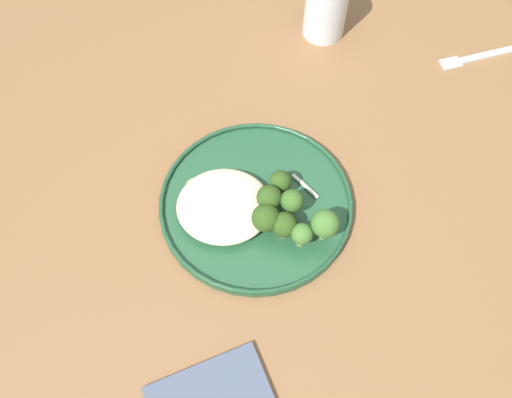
# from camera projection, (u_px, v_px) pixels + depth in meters

# --- Properties ---
(ground) EXTENTS (6.00, 6.00, 0.00)m
(ground) POSITION_uv_depth(u_px,v_px,m) (269.00, 325.00, 1.44)
(ground) COLOR #665B51
(wooden_dining_table) EXTENTS (1.40, 1.00, 0.74)m
(wooden_dining_table) POSITION_uv_depth(u_px,v_px,m) (277.00, 214.00, 0.87)
(wooden_dining_table) COLOR brown
(wooden_dining_table) RESTS_ON ground
(dinner_plate) EXTENTS (0.29, 0.29, 0.02)m
(dinner_plate) POSITION_uv_depth(u_px,v_px,m) (256.00, 203.00, 0.78)
(dinner_plate) COLOR #235133
(dinner_plate) RESTS_ON wooden_dining_table
(noodle_bed) EXTENTS (0.14, 0.13, 0.03)m
(noodle_bed) POSITION_uv_depth(u_px,v_px,m) (224.00, 206.00, 0.76)
(noodle_bed) COLOR beige
(noodle_bed) RESTS_ON dinner_plate
(seared_scallop_center_golden) EXTENTS (0.03, 0.03, 0.02)m
(seared_scallop_center_golden) POSITION_uv_depth(u_px,v_px,m) (232.00, 224.00, 0.75)
(seared_scallop_center_golden) COLOR #E5C689
(seared_scallop_center_golden) RESTS_ON dinner_plate
(seared_scallop_left_edge) EXTENTS (0.02, 0.02, 0.01)m
(seared_scallop_left_edge) POSITION_uv_depth(u_px,v_px,m) (232.00, 193.00, 0.77)
(seared_scallop_left_edge) COLOR #E5C689
(seared_scallop_left_edge) RESTS_ON dinner_plate
(seared_scallop_tiny_bay) EXTENTS (0.03, 0.03, 0.02)m
(seared_scallop_tiny_bay) POSITION_uv_depth(u_px,v_px,m) (217.00, 233.00, 0.74)
(seared_scallop_tiny_bay) COLOR beige
(seared_scallop_tiny_bay) RESTS_ON dinner_plate
(seared_scallop_tilted_round) EXTENTS (0.04, 0.04, 0.01)m
(seared_scallop_tilted_round) POSITION_uv_depth(u_px,v_px,m) (219.00, 191.00, 0.78)
(seared_scallop_tilted_round) COLOR beige
(seared_scallop_tilted_round) RESTS_ON dinner_plate
(seared_scallop_rear_pale) EXTENTS (0.03, 0.03, 0.01)m
(seared_scallop_rear_pale) POSITION_uv_depth(u_px,v_px,m) (202.00, 217.00, 0.75)
(seared_scallop_rear_pale) COLOR #DBB77A
(seared_scallop_rear_pale) RESTS_ON dinner_plate
(seared_scallop_large_seared) EXTENTS (0.03, 0.03, 0.02)m
(seared_scallop_large_seared) POSITION_uv_depth(u_px,v_px,m) (225.00, 209.00, 0.76)
(seared_scallop_large_seared) COLOR beige
(seared_scallop_large_seared) RESTS_ON dinner_plate
(seared_scallop_right_edge) EXTENTS (0.02, 0.02, 0.01)m
(seared_scallop_right_edge) POSITION_uv_depth(u_px,v_px,m) (195.00, 187.00, 0.78)
(seared_scallop_right_edge) COLOR #E5C689
(seared_scallop_right_edge) RESTS_ON dinner_plate
(broccoli_floret_small_sprig) EXTENTS (0.04, 0.04, 0.05)m
(broccoli_floret_small_sprig) POSITION_uv_depth(u_px,v_px,m) (284.00, 225.00, 0.73)
(broccoli_floret_small_sprig) COLOR #7A994C
(broccoli_floret_small_sprig) RESTS_ON dinner_plate
(broccoli_floret_center_pile) EXTENTS (0.04, 0.04, 0.06)m
(broccoli_floret_center_pile) POSITION_uv_depth(u_px,v_px,m) (325.00, 224.00, 0.72)
(broccoli_floret_center_pile) COLOR #7A994C
(broccoli_floret_center_pile) RESTS_ON dinner_plate
(broccoli_floret_rear_charred) EXTENTS (0.04, 0.04, 0.05)m
(broccoli_floret_rear_charred) POSITION_uv_depth(u_px,v_px,m) (266.00, 218.00, 0.73)
(broccoli_floret_rear_charred) COLOR #89A356
(broccoli_floret_rear_charred) RESTS_ON dinner_plate
(broccoli_floret_beside_noodles) EXTENTS (0.03, 0.03, 0.06)m
(broccoli_floret_beside_noodles) POSITION_uv_depth(u_px,v_px,m) (292.00, 202.00, 0.74)
(broccoli_floret_beside_noodles) COLOR #89A356
(broccoli_floret_beside_noodles) RESTS_ON dinner_plate
(broccoli_floret_near_rim) EXTENTS (0.04, 0.04, 0.06)m
(broccoli_floret_near_rim) POSITION_uv_depth(u_px,v_px,m) (269.00, 198.00, 0.74)
(broccoli_floret_near_rim) COLOR #89A356
(broccoli_floret_near_rim) RESTS_ON dinner_plate
(broccoli_floret_split_head) EXTENTS (0.03, 0.03, 0.05)m
(broccoli_floret_split_head) POSITION_uv_depth(u_px,v_px,m) (302.00, 234.00, 0.72)
(broccoli_floret_split_head) COLOR #7A994C
(broccoli_floret_split_head) RESTS_ON dinner_plate
(broccoli_floret_front_edge) EXTENTS (0.03, 0.03, 0.05)m
(broccoli_floret_front_edge) POSITION_uv_depth(u_px,v_px,m) (278.00, 182.00, 0.76)
(broccoli_floret_front_edge) COLOR #7A994C
(broccoli_floret_front_edge) RESTS_ON dinner_plate
(onion_sliver_curled_piece) EXTENTS (0.01, 0.06, 0.00)m
(onion_sliver_curled_piece) POSITION_uv_depth(u_px,v_px,m) (262.00, 201.00, 0.77)
(onion_sliver_curled_piece) COLOR silver
(onion_sliver_curled_piece) RESTS_ON dinner_plate
(onion_sliver_short_strip) EXTENTS (0.04, 0.04, 0.00)m
(onion_sliver_short_strip) POSITION_uv_depth(u_px,v_px,m) (305.00, 186.00, 0.79)
(onion_sliver_short_strip) COLOR silver
(onion_sliver_short_strip) RESTS_ON dinner_plate
(water_glass) EXTENTS (0.08, 0.08, 0.12)m
(water_glass) POSITION_uv_depth(u_px,v_px,m) (326.00, 9.00, 0.93)
(water_glass) COLOR silver
(water_glass) RESTS_ON wooden_dining_table
(dinner_fork) EXTENTS (0.18, 0.08, 0.00)m
(dinner_fork) POSITION_uv_depth(u_px,v_px,m) (485.00, 56.00, 0.94)
(dinner_fork) COLOR silver
(dinner_fork) RESTS_ON wooden_dining_table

